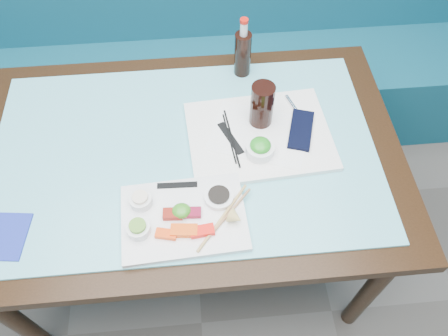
{
  "coord_description": "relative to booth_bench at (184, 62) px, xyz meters",
  "views": [
    {
      "loc": [
        0.05,
        0.61,
        1.88
      ],
      "look_at": [
        0.12,
        1.35,
        0.8
      ],
      "focal_mm": 35.0,
      "sensor_mm": 36.0,
      "label": 1
    }
  ],
  "objects": [
    {
      "name": "cola_bottle_body",
      "position": [
        0.22,
        -0.5,
        0.47
      ],
      "size": [
        0.07,
        0.07,
        0.17
      ],
      "primitive_type": "cylinder",
      "rotation": [
        0.0,
        0.0,
        0.12
      ],
      "color": "black",
      "rests_on": "glass_top"
    },
    {
      "name": "serving_tray",
      "position": [
        0.24,
        -0.81,
        0.39
      ],
      "size": [
        0.48,
        0.37,
        0.02
      ],
      "primitive_type": "cube",
      "rotation": [
        0.0,
        0.0,
        0.07
      ],
      "color": "white",
      "rests_on": "glass_top"
    },
    {
      "name": "lemon_wedge",
      "position": [
        0.13,
        -1.11,
        0.42
      ],
      "size": [
        0.05,
        0.06,
        0.04
      ],
      "primitive_type": "cone",
      "rotation": [
        1.57,
        0.0,
        0.93
      ],
      "color": "#ECC96F",
      "rests_on": "sashimi_plate"
    },
    {
      "name": "ramekin_wasabi",
      "position": [
        -0.14,
        -1.12,
        0.42
      ],
      "size": [
        0.07,
        0.07,
        0.03
      ],
      "primitive_type": "cylinder",
      "rotation": [
        0.0,
        0.0,
        0.06
      ],
      "color": "white",
      "rests_on": "sashimi_plate"
    },
    {
      "name": "ramekin_ginger",
      "position": [
        -0.13,
        -1.03,
        0.42
      ],
      "size": [
        0.08,
        0.08,
        0.03
      ],
      "primitive_type": "cylinder",
      "rotation": [
        0.0,
        0.0,
        0.31
      ],
      "color": "silver",
      "rests_on": "sashimi_plate"
    },
    {
      "name": "soy_fill",
      "position": [
        0.09,
        -1.03,
        0.42
      ],
      "size": [
        0.07,
        0.07,
        0.01
      ],
      "primitive_type": "cylinder",
      "rotation": [
        0.0,
        0.0,
        0.09
      ],
      "color": "black",
      "rests_on": "soy_dish"
    },
    {
      "name": "black_chopstick_a",
      "position": [
        0.15,
        -0.82,
        0.4
      ],
      "size": [
        0.03,
        0.2,
        0.01
      ],
      "primitive_type": "cylinder",
      "rotation": [
        1.57,
        0.0,
        0.11
      ],
      "color": "black",
      "rests_on": "serving_tray"
    },
    {
      "name": "seaweed_garnish",
      "position": [
        -0.02,
        -1.07,
        0.42
      ],
      "size": [
        0.07,
        0.07,
        0.03
      ],
      "primitive_type": "ellipsoid",
      "rotation": [
        0.0,
        0.0,
        -0.43
      ],
      "color": "#398C20",
      "rests_on": "sashimi_plate"
    },
    {
      "name": "cola_bottle_neck",
      "position": [
        0.22,
        -0.5,
        0.58
      ],
      "size": [
        0.03,
        0.03,
        0.05
      ],
      "primitive_type": "cylinder",
      "rotation": [
        0.0,
        0.0,
        0.39
      ],
      "color": "silver",
      "rests_on": "cola_bottle_body"
    },
    {
      "name": "wasabi_fill",
      "position": [
        -0.14,
        -1.12,
        0.43
      ],
      "size": [
        0.06,
        0.06,
        0.01
      ],
      "primitive_type": "cylinder",
      "rotation": [
        0.0,
        0.0,
        -0.21
      ],
      "color": "#5D9831",
      "rests_on": "ramekin_wasabi"
    },
    {
      "name": "tray_sleeve",
      "position": [
        0.15,
        -0.82,
        0.4
      ],
      "size": [
        0.08,
        0.14,
        0.0
      ],
      "primitive_type": "cube",
      "rotation": [
        0.0,
        0.0,
        0.4
      ],
      "color": "black",
      "rests_on": "serving_tray"
    },
    {
      "name": "wooden_chopstick_b",
      "position": [
        0.11,
        -1.1,
        0.41
      ],
      "size": [
        0.16,
        0.18,
        0.01
      ],
      "primitive_type": "cylinder",
      "rotation": [
        1.57,
        0.0,
        -0.74
      ],
      "color": "#A1714C",
      "rests_on": "sashimi_plate"
    },
    {
      "name": "glass_top",
      "position": [
        0.0,
        -0.84,
        0.38
      ],
      "size": [
        1.22,
        0.76,
        0.01
      ],
      "primitive_type": "cube",
      "color": "#66BFCC",
      "rests_on": "dining_table"
    },
    {
      "name": "paper_placemat",
      "position": [
        0.24,
        -0.81,
        0.4
      ],
      "size": [
        0.36,
        0.31,
        0.0
      ],
      "primitive_type": "cube",
      "rotation": [
        0.0,
        0.0,
        -0.36
      ],
      "color": "white",
      "rests_on": "serving_tray"
    },
    {
      "name": "wooden_chopstick_a",
      "position": [
        0.1,
        -1.1,
        0.41
      ],
      "size": [
        0.16,
        0.2,
        0.01
      ],
      "primitive_type": "cylinder",
      "rotation": [
        1.57,
        0.0,
        -0.66
      ],
      "color": "tan",
      "rests_on": "sashimi_plate"
    },
    {
      "name": "black_chopstick_b",
      "position": [
        0.15,
        -0.82,
        0.4
      ],
      "size": [
        0.03,
        0.23,
        0.01
      ],
      "primitive_type": "cylinder",
      "rotation": [
        1.57,
        0.0,
        0.11
      ],
      "color": "black",
      "rests_on": "serving_tray"
    },
    {
      "name": "dining_table",
      "position": [
        0.0,
        -0.84,
        0.29
      ],
      "size": [
        1.4,
        0.9,
        0.75
      ],
      "color": "black",
      "rests_on": "ground"
    },
    {
      "name": "cola_glass",
      "position": [
        0.25,
        -0.75,
        0.48
      ],
      "size": [
        0.09,
        0.09,
        0.15
      ],
      "primitive_type": "cylinder",
      "rotation": [
        0.0,
        0.0,
        0.24
      ],
      "color": "black",
      "rests_on": "serving_tray"
    },
    {
      "name": "navy_pouch",
      "position": [
        0.38,
        -0.81,
        0.41
      ],
      "size": [
        0.12,
        0.18,
        0.01
      ],
      "primitive_type": "cube",
      "rotation": [
        0.0,
        0.0,
        -0.3
      ],
      "color": "black",
      "rests_on": "serving_tray"
    },
    {
      "name": "tuna_right",
      "position": [
        0.01,
        -1.08,
        0.41
      ],
      "size": [
        0.05,
        0.03,
        0.02
      ],
      "primitive_type": "cube",
      "rotation": [
        0.0,
        0.0,
        -0.07
      ],
      "color": "maroon",
      "rests_on": "sashimi_plate"
    },
    {
      "name": "booth_bench",
      "position": [
        0.0,
        0.0,
        0.0
      ],
      "size": [
        3.0,
        0.56,
        1.17
      ],
      "color": "#0F4E62",
      "rests_on": "ground"
    },
    {
      "name": "seaweed_bowl",
      "position": [
        0.23,
        -0.88,
        0.42
      ],
      "size": [
        0.11,
        0.11,
        0.04
      ],
      "primitive_type": "cylinder",
      "rotation": [
        0.0,
        0.0,
        0.21
      ],
      "color": "white",
      "rests_on": "serving_tray"
    },
    {
      "name": "chopstick_sleeve",
      "position": [
        -0.03,
        -0.98,
        0.4
      ],
      "size": [
        0.12,
        0.02,
        0.0
      ],
      "primitive_type": "cube",
      "rotation": [
        0.0,
        0.0,
        -0.04
      ],
      "color": "black",
      "rests_on": "sashimi_plate"
    },
    {
      "name": "blue_napkin",
      "position": [
        -0.53,
        -1.09,
        0.39
      ],
      "size": [
        0.16,
        0.16,
        0.01
      ],
      "primitive_type": "cube",
      "rotation": [
        0.0,
        0.0,
        -0.12
      ],
      "color": "navy",
      "rests_on": "glass_top"
    },
    {
      "name": "soy_dish",
      "position": [
        0.09,
        -1.03,
        0.41
      ],
      "size": [
        0.11,
        0.11,
        0.02
      ],
      "primitive_type": "cylinder",
      "rotation": [
        0.0,
        0.0,
        0.32
      ],
      "color": "white",
      "rests_on": "sashimi_plate"
    },
    {
      "name": "tuna_left",
      "position": [
        -0.04,
        -1.08,
        0.41
      ],
      "size": [
        0.06,
        0.04,
        0.02
      ],
      "primitive_type": "cube",
      "rotation": [
        0.0,
        0.0,
        -0.06
      ],
      "color": "maroon",
      "rests_on": "sashimi_plate"
    },
    {
      "name": "sashimi_plate",
      "position": [
        -0.01,
        -1.08,
        0.39
      ],
      "size": [
        0.37,
        0.27,
        0.02
      ],
      "primitive_type": "cube",
      "rotation": [
        0.0,
        0.0,
        0.05
      ],
      "color": "white",
      "rests_on": "glass_top"
    },
    {
      "name": "salmon_left",
      "position": [
        -0.06,
        -1.14,
        0.41
      ],
      "size": [
        0.06,
        0.04,
        0.01
      ],
      "primitive_type": "cube",
      "rotation": [
        0.0,
        0.0,
        -0.23
      ],
      "color": "#FF420A",
      "rests_on": "sashimi_plate"
    },
    {
      "name": "ginger_fill",
      "position": [
        -0.13,
        -1.03,
        0.43
      ],
      "size": [
        0.06,
        0.06,
        0.01
      ],
      "primitive_type": "cylinder",
      "rotation": [
        0.0,
        0.0,
        0.34
      ],
      "color": "beige",
      "rests_on": "ramekin_ginger"
    },
    {
      "name": "salmon_mid",
      "position": [
        -0.01,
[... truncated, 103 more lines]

